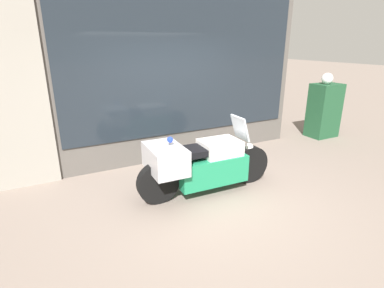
{
  "coord_description": "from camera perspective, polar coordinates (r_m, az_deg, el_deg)",
  "views": [
    {
      "loc": [
        -2.22,
        -3.59,
        2.33
      ],
      "look_at": [
        0.01,
        0.72,
        0.67
      ],
      "focal_mm": 28.0,
      "sensor_mm": 36.0,
      "label": 1
    }
  ],
  "objects": [
    {
      "name": "white_helmet",
      "position": [
        8.11,
        24.37,
        11.29
      ],
      "size": [
        0.27,
        0.27,
        0.27
      ],
      "primitive_type": "sphere",
      "color": "white",
      "rests_on": "utility_cabinet"
    },
    {
      "name": "window_display",
      "position": [
        6.49,
        -1.99,
        2.12
      ],
      "size": [
        4.69,
        0.3,
        1.89
      ],
      "color": "slate",
      "rests_on": "ground"
    },
    {
      "name": "shop_building",
      "position": [
        5.88,
        -9.99,
        14.22
      ],
      "size": [
        6.15,
        0.55,
        3.73
      ],
      "color": "#56514C",
      "rests_on": "ground"
    },
    {
      "name": "paramedic_motorcycle",
      "position": [
        4.71,
        1.35,
        -3.67
      ],
      "size": [
        2.32,
        0.79,
        1.2
      ],
      "rotation": [
        0.0,
        0.0,
        -0.03
      ],
      "color": "black",
      "rests_on": "ground"
    },
    {
      "name": "utility_cabinet",
      "position": [
        8.33,
        23.84,
        5.85
      ],
      "size": [
        0.72,
        0.52,
        1.35
      ],
      "primitive_type": "cube",
      "color": "#1E4C2D",
      "rests_on": "ground"
    },
    {
      "name": "ground_plane",
      "position": [
        4.82,
        3.9,
        -10.01
      ],
      "size": [
        60.0,
        60.0,
        0.0
      ],
      "primitive_type": "plane",
      "color": "gray"
    }
  ]
}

